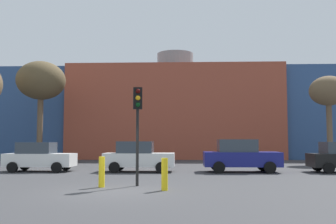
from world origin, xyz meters
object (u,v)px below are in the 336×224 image
at_px(parked_car_2, 138,157).
at_px(bollard_yellow_1, 102,172).
at_px(traffic_light_island, 138,113).
at_px(parked_car_3, 240,156).
at_px(bare_tree_2, 41,82).
at_px(bare_tree_1, 328,93).
at_px(parked_car_1, 39,157).
at_px(bollard_yellow_0, 165,174).

distance_m(parked_car_2, bollard_yellow_1, 7.53).
distance_m(traffic_light_island, bollard_yellow_1, 2.76).
height_order(parked_car_3, bollard_yellow_1, parked_car_3).
bearing_deg(bollard_yellow_1, bare_tree_2, 117.81).
height_order(parked_car_3, bare_tree_1, bare_tree_1).
bearing_deg(parked_car_1, parked_car_2, -0.00).
bearing_deg(bare_tree_2, bare_tree_1, -3.90).
relative_size(parked_car_3, bollard_yellow_1, 3.68).
height_order(parked_car_2, bare_tree_1, bare_tree_1).
bearing_deg(bare_tree_2, parked_car_2, -45.06).
height_order(parked_car_1, parked_car_3, parked_car_3).
xyz_separation_m(traffic_light_island, bollard_yellow_1, (-1.35, -0.46, -2.36)).
bearing_deg(bollard_yellow_1, parked_car_3, 48.68).
height_order(traffic_light_island, bare_tree_2, bare_tree_2).
height_order(bare_tree_1, bare_tree_2, bare_tree_2).
height_order(bare_tree_1, bollard_yellow_1, bare_tree_1).
height_order(parked_car_2, traffic_light_island, traffic_light_island).
bearing_deg(bare_tree_1, bare_tree_2, 176.10).
bearing_deg(parked_car_3, parked_car_1, -180.00).
distance_m(parked_car_3, bollard_yellow_1, 9.99).
relative_size(parked_car_1, traffic_light_island, 1.00).
bearing_deg(parked_car_3, parked_car_2, -180.00).
xyz_separation_m(traffic_light_island, bare_tree_2, (-10.41, 16.70, 4.00)).
distance_m(traffic_light_island, bare_tree_1, 20.43).
relative_size(parked_car_1, parked_car_2, 0.97).
bearing_deg(bollard_yellow_0, traffic_light_island, 131.36).
xyz_separation_m(parked_car_1, parked_car_3, (11.96, 0.00, 0.09)).
relative_size(parked_car_1, parked_car_3, 0.91).
distance_m(bare_tree_1, bollard_yellow_1, 22.10).
bearing_deg(parked_car_3, bare_tree_2, 148.31).
height_order(parked_car_2, bollard_yellow_1, parked_car_2).
bearing_deg(bare_tree_2, bollard_yellow_1, -62.19).
height_order(parked_car_1, bollard_yellow_1, parked_car_1).
distance_m(bare_tree_1, bollard_yellow_0, 21.15).
xyz_separation_m(parked_car_2, bare_tree_1, (14.30, 8.02, 4.78)).
bearing_deg(bollard_yellow_1, bare_tree_1, 46.20).
relative_size(parked_car_2, bare_tree_1, 0.59).
bearing_deg(parked_car_3, bollard_yellow_1, -131.32).
relative_size(bare_tree_1, bollard_yellow_1, 5.84).
height_order(traffic_light_island, bollard_yellow_0, traffic_light_island).
distance_m(parked_car_1, parked_car_2, 5.95).
relative_size(bare_tree_2, bollard_yellow_1, 7.27).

